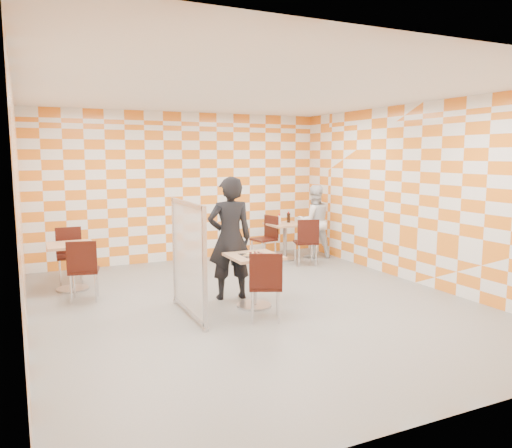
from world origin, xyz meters
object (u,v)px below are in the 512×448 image
at_px(second_table, 285,235).
at_px(soda_bottle, 289,218).
at_px(man_dark, 230,238).
at_px(sport_bottle, 279,219).
at_px(chair_main_front, 265,281).
at_px(man_white, 314,221).
at_px(chair_second_front, 307,238).
at_px(main_table, 254,272).
at_px(chair_empty_far, 69,250).
at_px(empty_table, 71,259).
at_px(partition, 188,259).
at_px(chair_empty_near, 83,266).
at_px(chair_second_side, 267,234).

distance_m(second_table, soda_bottle, 0.38).
distance_m(man_dark, sport_bottle, 3.00).
relative_size(chair_main_front, man_white, 0.61).
bearing_deg(chair_second_front, man_white, 49.45).
xyz_separation_m(chair_main_front, soda_bottle, (2.24, 3.46, 0.31)).
height_order(main_table, sport_bottle, sport_bottle).
relative_size(second_table, chair_empty_far, 0.81).
height_order(empty_table, partition, partition).
xyz_separation_m(chair_second_front, soda_bottle, (0.05, 0.84, 0.31)).
bearing_deg(second_table, man_dark, -134.28).
xyz_separation_m(main_table, empty_table, (-2.27, 2.05, 0.00)).
bearing_deg(chair_second_front, chair_main_front, -129.86).
height_order(empty_table, sport_bottle, sport_bottle).
relative_size(empty_table, partition, 0.48).
xyz_separation_m(chair_second_front, chair_empty_far, (-4.28, 0.69, 0.00)).
distance_m(chair_empty_near, sport_bottle, 4.31).
distance_m(main_table, chair_second_front, 2.81).
xyz_separation_m(second_table, man_dark, (-2.10, -2.16, 0.41)).
height_order(chair_main_front, partition, partition).
height_order(chair_main_front, chair_empty_far, same).
relative_size(chair_main_front, chair_empty_far, 1.00).
relative_size(chair_second_side, man_white, 0.61).
xyz_separation_m(sport_bottle, soda_bottle, (0.23, 0.02, 0.01)).
height_order(chair_second_side, sport_bottle, sport_bottle).
height_order(second_table, chair_second_side, chair_second_side).
bearing_deg(man_white, soda_bottle, -7.02).
bearing_deg(chair_empty_near, sport_bottle, 20.43).
bearing_deg(chair_second_front, main_table, -136.32).
height_order(chair_empty_near, soda_bottle, soda_bottle).
distance_m(man_dark, man_white, 3.45).
bearing_deg(main_table, chair_second_side, 60.13).
height_order(chair_main_front, man_white, man_white).
relative_size(second_table, chair_main_front, 0.81).
height_order(chair_main_front, sport_bottle, sport_bottle).
bearing_deg(main_table, chair_empty_far, 130.49).
relative_size(main_table, second_table, 1.00).
relative_size(partition, man_white, 1.01).
bearing_deg(main_table, man_dark, 105.89).
xyz_separation_m(chair_empty_near, partition, (1.20, -1.29, 0.25)).
height_order(chair_main_front, chair_second_side, same).
distance_m(chair_second_side, sport_bottle, 0.43).
distance_m(empty_table, man_white, 4.91).
distance_m(second_table, chair_main_front, 3.97).
distance_m(chair_main_front, man_white, 4.29).
relative_size(chair_second_front, soda_bottle, 4.02).
relative_size(chair_main_front, sport_bottle, 4.62).
bearing_deg(main_table, sport_bottle, 56.00).
relative_size(chair_second_front, man_dark, 0.50).
bearing_deg(chair_second_side, soda_bottle, 7.87).
bearing_deg(chair_main_front, man_white, 50.00).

